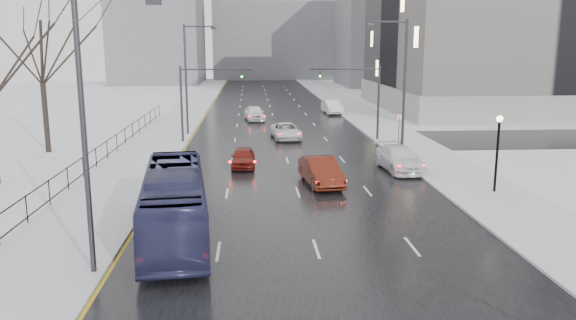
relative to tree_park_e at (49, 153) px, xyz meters
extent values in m
cube|color=black|center=(18.20, 16.00, 0.02)|extent=(16.00, 150.00, 0.04)
cube|color=black|center=(18.20, 4.00, 0.02)|extent=(130.00, 10.00, 0.04)
cube|color=silver|center=(7.70, 16.00, 0.08)|extent=(5.00, 150.00, 0.16)
cube|color=silver|center=(28.70, 16.00, 0.08)|extent=(5.00, 150.00, 0.16)
cube|color=white|center=(-1.80, 16.00, 0.06)|extent=(14.00, 150.00, 0.12)
cube|color=black|center=(5.20, -14.00, 1.41)|extent=(0.04, 70.00, 0.05)
cube|color=black|center=(5.20, -14.00, 0.41)|extent=(0.04, 70.00, 0.05)
cylinder|color=black|center=(5.20, -14.00, 0.81)|extent=(0.06, 0.06, 1.30)
cylinder|color=#2D2D33|center=(26.60, -4.00, 5.00)|extent=(0.20, 0.20, 10.00)
cylinder|color=#2D2D33|center=(25.30, -4.00, 9.80)|extent=(2.60, 0.12, 0.12)
cube|color=#2D2D33|center=(24.00, -4.00, 9.65)|extent=(0.50, 0.25, 0.18)
cylinder|color=#2D2D33|center=(9.80, -24.00, 5.00)|extent=(0.20, 0.20, 10.00)
cube|color=#2D2D33|center=(12.40, -24.00, 9.65)|extent=(0.50, 0.25, 0.18)
cylinder|color=#2D2D33|center=(9.80, 8.00, 5.00)|extent=(0.20, 0.20, 10.00)
cylinder|color=#2D2D33|center=(11.10, 8.00, 9.80)|extent=(2.60, 0.12, 0.12)
cube|color=#2D2D33|center=(12.40, 8.00, 9.65)|extent=(0.50, 0.25, 0.18)
cylinder|color=black|center=(29.20, -14.00, 2.16)|extent=(0.14, 0.14, 4.00)
sphere|color=#FFE5B2|center=(29.20, -14.00, 4.26)|extent=(0.36, 0.36, 0.36)
cylinder|color=#2D2D33|center=(26.60, 4.00, 3.25)|extent=(0.20, 0.20, 6.50)
cylinder|color=#2D2D33|center=(23.60, 4.00, 6.20)|extent=(6.00, 0.12, 0.12)
imported|color=#2D2D33|center=(21.50, 4.00, 5.60)|extent=(0.15, 0.18, 0.90)
sphere|color=#19FF33|center=(21.50, 3.85, 5.60)|extent=(0.16, 0.16, 0.16)
cylinder|color=#2D2D33|center=(9.80, 4.00, 3.25)|extent=(0.20, 0.20, 6.50)
cylinder|color=#2D2D33|center=(12.80, 4.00, 6.20)|extent=(6.00, 0.12, 0.12)
imported|color=#2D2D33|center=(14.90, 4.00, 5.60)|extent=(0.15, 0.18, 0.90)
sphere|color=#19FF33|center=(14.90, 3.85, 5.60)|extent=(0.16, 0.16, 0.16)
cylinder|color=#2D2D33|center=(27.40, 0.00, 1.41)|extent=(0.06, 0.06, 2.50)
cylinder|color=white|center=(27.40, 0.00, 2.56)|extent=(0.60, 0.03, 0.60)
torus|color=#B20C0C|center=(27.40, 0.00, 2.56)|extent=(0.58, 0.06, 0.58)
cube|color=gray|center=(53.20, 28.00, 12.00)|extent=(40.00, 30.00, 24.00)
cube|color=gray|center=(53.20, 28.00, 1.50)|extent=(40.60, 30.60, 3.00)
cube|color=slate|center=(46.20, 71.00, 11.00)|extent=(24.00, 20.00, 22.00)
cube|color=slate|center=(-3.80, 81.00, 14.00)|extent=(18.00, 22.00, 28.00)
cube|color=slate|center=(22.20, 96.00, 9.00)|extent=(30.00, 18.00, 18.00)
imported|color=navy|center=(12.25, -20.08, 1.55)|extent=(3.75, 11.04, 3.01)
imported|color=maroon|center=(15.05, -6.10, 0.70)|extent=(1.65, 3.93, 1.33)
imported|color=#581B0F|center=(19.71, -11.39, 0.86)|extent=(2.38, 5.15, 1.63)
imported|color=white|center=(18.70, 5.34, 0.74)|extent=(2.77, 5.23, 1.40)
imported|color=white|center=(25.40, -7.81, 0.83)|extent=(2.69, 5.62, 1.58)
imported|color=white|center=(16.02, 17.69, 0.85)|extent=(2.46, 4.96, 1.63)
imported|color=white|center=(25.40, 23.30, 0.87)|extent=(2.10, 5.13, 1.65)
camera|label=1|loc=(15.58, -43.64, 8.27)|focal=35.00mm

